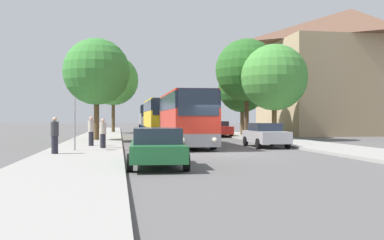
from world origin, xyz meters
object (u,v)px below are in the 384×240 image
Objects in this scene: bus_middle at (160,117)px; bus_rear at (150,118)px; pedestrian_walking_back at (91,131)px; tree_right_far at (242,88)px; tree_left_far at (113,80)px; parked_car_right_near at (265,135)px; parked_car_right_far at (218,129)px; pedestrian_waiting_near at (55,135)px; bus_front at (185,118)px; tree_left_near at (97,72)px; tree_right_near at (274,77)px; pedestrian_waiting_far at (103,133)px; tree_right_mid at (247,70)px; bus_stop_sign at (75,118)px; parked_car_left_curb at (157,147)px.

bus_rear is at bearing 89.53° from bus_middle.
bus_middle is 6.90× the size of pedestrian_walking_back.
tree_left_far is at bearing 139.01° from tree_right_far.
parked_car_right_far reaches higher than parked_car_right_near.
bus_rear is at bearing 177.40° from pedestrian_waiting_near.
tree_left_near is at bearing 132.60° from bus_front.
tree_right_far is at bearing 90.40° from tree_right_near.
pedestrian_waiting_near is 1.05× the size of pedestrian_waiting_far.
tree_right_far is (0.86, 4.53, -1.35)m from tree_right_mid.
parked_car_right_near is 2.87× the size of pedestrian_waiting_far.
bus_stop_sign is 0.34× the size of tree_left_near.
parked_car_right_far is at bearing 156.96° from pedestrian_waiting_near.
parked_car_right_near is at bearing -72.93° from bus_middle.
tree_right_near is at bearing -89.60° from tree_right_far.
bus_stop_sign is 0.30× the size of tree_right_mid.
tree_right_near reaches higher than pedestrian_waiting_far.
bus_rear is at bearing 91.08° from bus_front.
tree_left_near is 0.83× the size of tree_left_far.
tree_left_far reaches higher than parked_car_left_curb.
pedestrian_waiting_far is (-10.27, -16.90, 0.17)m from parked_car_right_far.
parked_car_right_near is 18.14m from tree_right_far.
bus_front is at bearing -142.93° from tree_right_near.
bus_front is 6.53× the size of pedestrian_waiting_near.
tree_right_near is (13.14, -20.72, -1.34)m from tree_left_far.
bus_rear is at bearing 153.79° from pedestrian_walking_back.
bus_middle is 12.60m from tree_right_near.
bus_rear reaches higher than parked_car_left_curb.
tree_right_mid is at bearing 49.39° from bus_stop_sign.
pedestrian_waiting_near is at bearing -93.77° from tree_left_far.
bus_stop_sign is (-3.61, 7.21, 1.04)m from parked_car_left_curb.
parked_car_right_far is at bearing 69.93° from bus_front.
parked_car_left_curb is 25.94m from tree_right_mid.
pedestrian_waiting_near is at bearing 25.00° from parked_car_right_near.
bus_stop_sign reaches higher than pedestrian_waiting_near.
bus_rear is at bearing 110.50° from tree_right_mid.
tree_right_far is (14.07, 8.99, -0.51)m from tree_left_near.
tree_left_near is at bearing -161.35° from tree_right_mid.
bus_stop_sign is (-6.27, -36.04, -0.07)m from bus_rear.
bus_rear reaches higher than bus_stop_sign.
tree_right_near reaches higher than bus_front.
pedestrian_walking_back is 0.19× the size of tree_left_far.
tree_right_mid reaches higher than tree_right_near.
pedestrian_walking_back is (-5.68, -32.16, -0.83)m from bus_rear.
pedestrian_waiting_near reaches higher than parked_car_right_near.
pedestrian_waiting_far is at bearing -104.66° from bus_middle.
bus_front is 17.86m from tree_right_far.
parked_car_right_far is 2.71× the size of pedestrian_waiting_near.
parked_car_left_curb is at bearing -80.68° from tree_left_near.
parked_car_right_near is 1.01× the size of parked_car_right_far.
bus_rear is 33.21m from parked_car_right_near.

